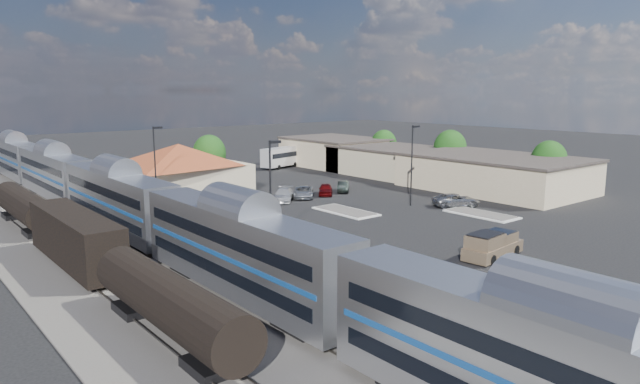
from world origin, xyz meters
TOP-DOWN VIEW (x-y plane):
  - ground at (0.00, 0.00)m, footprint 280.00×280.00m
  - railbed at (-21.00, 8.00)m, footprint 16.00×100.00m
  - platform at (-12.00, 6.00)m, footprint 5.50×92.00m
  - passenger_train at (-18.00, 8.19)m, footprint 3.00×104.00m
  - freight_cars at (-24.00, 0.19)m, footprint 2.80×46.00m
  - station_depot at (-4.56, 24.00)m, footprint 18.35×12.24m
  - buildings_east at (28.00, 14.28)m, footprint 14.40×51.40m
  - traffic_island_south at (4.00, 2.00)m, footprint 3.30×7.50m
  - traffic_island_north at (14.00, -8.00)m, footprint 3.30×7.50m
  - lamp_plat_s at (-10.90, -6.00)m, footprint 1.08×0.25m
  - lamp_plat_n at (-10.90, 16.00)m, footprint 1.08×0.25m
  - lamp_lot at (12.10, 0.00)m, footprint 1.08×0.25m
  - tree_east_a at (34.00, -4.00)m, footprint 4.56×4.56m
  - tree_east_b at (34.00, 12.00)m, footprint 4.94×4.94m
  - tree_east_c at (34.00, 26.00)m, footprint 4.41×4.41m
  - tree_depot at (3.00, 30.00)m, footprint 4.71×4.71m
  - pickup_truck at (1.82, -17.65)m, footprint 6.08×2.77m
  - suv at (15.54, -3.56)m, footprint 5.70×4.73m
  - coach_bus at (20.26, 35.48)m, footprint 10.79×5.06m
  - person_a at (-11.27, -0.99)m, footprint 0.55×0.75m
  - person_b at (-12.10, 1.53)m, footprint 0.97×1.09m
  - parked_car_a at (-4.00, 11.15)m, footprint 3.84×4.15m
  - parked_car_b at (-0.80, 11.45)m, footprint 3.61×3.88m
  - parked_car_c at (2.40, 11.15)m, footprint 4.95×5.17m
  - parked_car_d at (5.60, 11.45)m, footprint 4.97×5.35m
  - parked_car_e at (8.80, 11.15)m, footprint 3.93×4.18m
  - parked_car_f at (12.00, 11.45)m, footprint 3.74×3.87m

SIDE VIEW (x-z plane):
  - ground at x=0.00m, z-range 0.00..0.00m
  - railbed at x=-21.00m, z-range 0.00..0.12m
  - platform at x=-12.00m, z-range 0.00..0.18m
  - traffic_island_south at x=4.00m, z-range 0.00..0.21m
  - traffic_island_north at x=14.00m, z-range 0.00..0.21m
  - parked_car_b at x=-0.80m, z-range 0.00..1.30m
  - parked_car_f at x=12.00m, z-range 0.00..1.32m
  - parked_car_a at x=-4.00m, z-range 0.00..1.38m
  - parked_car_d at x=5.60m, z-range 0.00..1.40m
  - parked_car_e at x=8.80m, z-range 0.00..1.40m
  - suv at x=15.54m, z-range 0.00..1.45m
  - parked_car_c at x=2.40m, z-range 0.00..1.48m
  - pickup_truck at x=1.82m, z-range -0.05..1.98m
  - person_b at x=-12.10m, z-range 0.18..2.05m
  - person_a at x=-11.27m, z-range 0.18..2.07m
  - freight_cars at x=-24.00m, z-range -0.07..3.93m
  - coach_bus at x=20.26m, z-range 0.26..3.65m
  - buildings_east at x=28.00m, z-range -0.13..4.67m
  - passenger_train at x=-18.00m, z-range 0.09..5.64m
  - station_depot at x=-4.56m, z-range 0.03..6.23m
  - tree_east_c at x=34.00m, z-range 0.66..6.87m
  - tree_east_a at x=34.00m, z-range 0.68..7.10m
  - tree_depot at x=3.00m, z-range 0.71..7.34m
  - tree_east_b at x=34.00m, z-range 0.74..7.70m
  - lamp_plat_s at x=-10.90m, z-range 0.84..9.84m
  - lamp_plat_n at x=-10.90m, z-range 0.84..9.84m
  - lamp_lot at x=12.10m, z-range 0.84..9.84m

